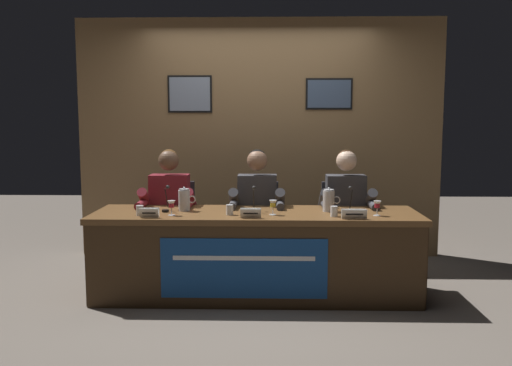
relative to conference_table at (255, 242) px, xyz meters
The scene contains 23 objects.
ground_plane 0.50m from the conference_table, 88.96° to the left, with size 12.00×12.00×0.00m, color #70665B.
wall_back_panelled 1.72m from the conference_table, 89.94° to the left, with size 3.97×0.14×2.60m.
conference_table is the anchor object (origin of this frame).
chair_left 1.06m from the conference_table, 141.03° to the left, with size 0.44×0.45×0.91m.
panelist_left 0.97m from the conference_table, 150.51° to the left, with size 0.51×0.48×1.24m.
nameplate_left 0.91m from the conference_table, 168.08° to the right, with size 0.15×0.06×0.08m.
juice_glass_left 0.77m from the conference_table, behind, with size 0.06×0.06×0.12m.
water_cup_left 0.99m from the conference_table, behind, with size 0.06×0.06×0.08m.
microphone_left 0.84m from the conference_table, behind, with size 0.06×0.17×0.22m.
chair_center 0.67m from the conference_table, 89.84° to the left, with size 0.44×0.45×0.91m.
panelist_center 0.52m from the conference_table, 89.77° to the left, with size 0.51×0.48×1.24m.
nameplate_center 0.33m from the conference_table, 101.08° to the right, with size 0.17×0.06×0.08m.
juice_glass_center 0.36m from the conference_table, 11.71° to the right, with size 0.06×0.06×0.12m.
water_cup_center 0.35m from the conference_table, behind, with size 0.06×0.06×0.08m.
microphone_center 0.32m from the conference_table, 101.26° to the left, with size 0.06×0.17×0.22m.
chair_right 1.06m from the conference_table, 38.84° to the left, with size 0.44×0.45×0.91m.
panelist_right 0.97m from the conference_table, 29.38° to the left, with size 0.51×0.48×1.24m.
nameplate_right 0.86m from the conference_table, 13.67° to the right, with size 0.20×0.06×0.08m.
juice_glass_right 1.05m from the conference_table, ahead, with size 0.06×0.06×0.12m.
water_cup_right 0.71m from the conference_table, ahead, with size 0.06×0.06×0.08m.
microphone_right 0.88m from the conference_table, ahead, with size 0.06×0.17×0.22m.
water_pitcher_left_side 0.72m from the conference_table, 166.09° to the left, with size 0.15×0.10×0.21m.
water_pitcher_right_side 0.73m from the conference_table, 13.56° to the left, with size 0.15×0.10×0.21m.
Camera 1 is at (0.12, -4.50, 1.52)m, focal length 37.49 mm.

